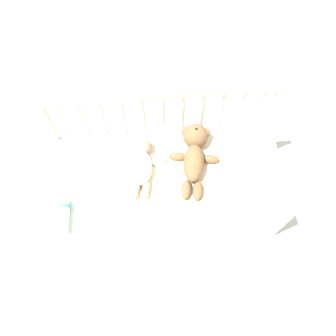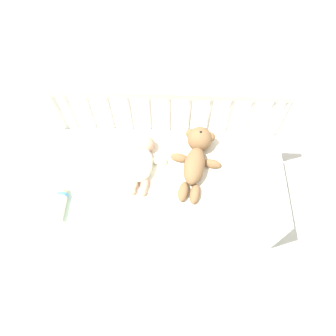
{
  "view_description": "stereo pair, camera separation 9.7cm",
  "coord_description": "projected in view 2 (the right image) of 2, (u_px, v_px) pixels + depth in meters",
  "views": [
    {
      "loc": [
        -0.07,
        -0.78,
        1.95
      ],
      "look_at": [
        0.0,
        0.01,
        0.5
      ],
      "focal_mm": 32.0,
      "sensor_mm": 36.0,
      "label": 1
    },
    {
      "loc": [
        0.03,
        -0.78,
        1.95
      ],
      "look_at": [
        0.0,
        0.01,
        0.5
      ],
      "focal_mm": 32.0,
      "sensor_mm": 36.0,
      "label": 2
    }
  ],
  "objects": [
    {
      "name": "crib_rail",
      "position": [
        170.0,
        118.0,
        1.75
      ],
      "size": [
        1.33,
        0.04,
        0.76
      ],
      "color": "beige",
      "rests_on": "ground_plane"
    },
    {
      "name": "baby_bottle",
      "position": [
        61.0,
        204.0,
        1.58
      ],
      "size": [
        0.06,
        0.18,
        0.06
      ],
      "color": "#F4E5CC",
      "rests_on": "crib_mattress"
    },
    {
      "name": "baby",
      "position": [
        143.0,
        162.0,
        1.69
      ],
      "size": [
        0.27,
        0.36,
        0.1
      ],
      "color": "#EAEACC",
      "rests_on": "crib_mattress"
    },
    {
      "name": "crib_mattress",
      "position": [
        168.0,
        191.0,
        1.89
      ],
      "size": [
        1.33,
        0.59,
        0.44
      ],
      "color": "silver",
      "rests_on": "ground_plane"
    },
    {
      "name": "teddy_bear",
      "position": [
        196.0,
        155.0,
        1.69
      ],
      "size": [
        0.3,
        0.46,
        0.15
      ],
      "color": "olive",
      "rests_on": "crib_mattress"
    },
    {
      "name": "blanket",
      "position": [
        172.0,
        172.0,
        1.7
      ],
      "size": [
        0.79,
        0.52,
        0.01
      ],
      "color": "silver",
      "rests_on": "crib_mattress"
    },
    {
      "name": "ground_plane",
      "position": [
        168.0,
        204.0,
        2.08
      ],
      "size": [
        12.0,
        12.0,
        0.0
      ],
      "primitive_type": "plane",
      "color": "silver"
    }
  ]
}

